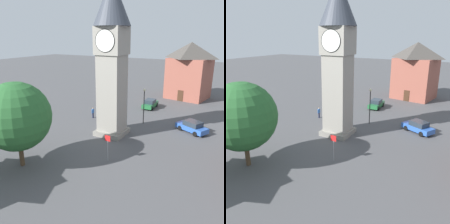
% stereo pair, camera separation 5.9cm
% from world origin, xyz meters
% --- Properties ---
extents(ground_plane, '(200.00, 200.00, 0.00)m').
position_xyz_m(ground_plane, '(0.00, 0.00, 0.00)').
color(ground_plane, '#4C4C4F').
extents(clock_tower, '(4.31, 4.31, 18.45)m').
position_xyz_m(clock_tower, '(0.00, 0.00, 10.73)').
color(clock_tower, gray).
rests_on(clock_tower, ground).
extents(car_blue_kerb, '(4.44, 3.40, 1.53)m').
position_xyz_m(car_blue_kerb, '(8.82, 5.57, 0.76)').
color(car_blue_kerb, '#2D5BB7').
rests_on(car_blue_kerb, ground).
extents(car_silver_kerb, '(1.89, 4.17, 1.53)m').
position_xyz_m(car_silver_kerb, '(0.19, 13.26, 0.76)').
color(car_silver_kerb, '#236B38').
rests_on(car_silver_kerb, ground).
extents(car_red_corner, '(4.06, 4.16, 1.53)m').
position_xyz_m(car_red_corner, '(-13.26, -4.25, 0.76)').
color(car_red_corner, red).
rests_on(car_red_corner, ground).
extents(pedestrian, '(0.26, 0.56, 1.69)m').
position_xyz_m(pedestrian, '(-5.57, 3.99, 1.01)').
color(pedestrian, '#2D3351').
rests_on(pedestrian, ground).
extents(tree, '(6.39, 6.39, 8.21)m').
position_xyz_m(tree, '(-3.82, -11.07, 5.00)').
color(tree, brown).
rests_on(tree, ground).
extents(building_shop_left, '(8.73, 8.17, 10.87)m').
position_xyz_m(building_shop_left, '(4.17, 23.62, 5.54)').
color(building_shop_left, '#995142').
rests_on(building_shop_left, ground).
extents(lamp_post, '(0.36, 0.36, 5.09)m').
position_xyz_m(lamp_post, '(2.07, 5.47, 3.40)').
color(lamp_post, black).
rests_on(lamp_post, ground).
extents(road_sign, '(0.60, 0.07, 2.80)m').
position_xyz_m(road_sign, '(3.07, -6.36, 1.90)').
color(road_sign, gray).
rests_on(road_sign, ground).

